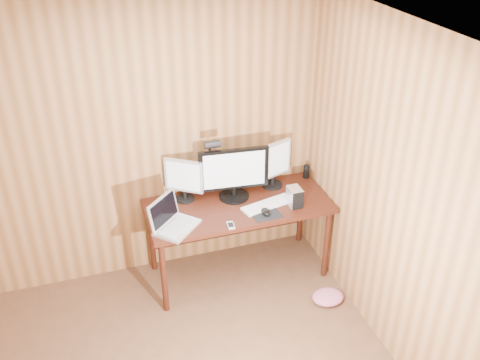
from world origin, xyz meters
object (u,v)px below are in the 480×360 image
monitor_center (234,173)px  desk_lamp (211,158)px  phone (231,225)px  hard_drive (295,197)px  monitor_left (184,179)px  laptop (171,220)px  mouse (266,212)px  keyboard (268,204)px  desk (236,211)px  monitor_right (273,164)px  speaker (306,171)px

monitor_center → desk_lamp: bearing=152.2°
phone → hard_drive: bearing=18.2°
monitor_center → monitor_left: 0.44m
laptop → mouse: size_ratio=3.93×
monitor_left → desk_lamp: 0.30m
monitor_left → laptop: 0.45m
monitor_center → laptop: (-0.62, -0.28, -0.18)m
phone → keyboard: bearing=32.6°
desk → monitor_right: monitor_right is taller
laptop → keyboard: bearing=-40.6°
desk → monitor_center: size_ratio=2.62×
hard_drive → desk_lamp: bearing=147.2°
mouse → speaker: speaker is taller
laptop → hard_drive: bearing=-44.8°
monitor_left → monitor_right: (0.82, -0.01, 0.02)m
hard_drive → monitor_center: bearing=147.6°
mouse → phone: 0.34m
hard_drive → desk_lamp: 0.80m
phone → speaker: (0.91, 0.55, 0.06)m
keyboard → desk_lamp: desk_lamp is taller
phone → desk_lamp: size_ratio=0.19×
phone → speaker: size_ratio=0.87×
laptop → hard_drive: laptop is taller
phone → desk_lamp: (-0.01, 0.53, 0.36)m
monitor_center → monitor_right: (0.40, 0.08, -0.02)m
monitor_left → desk_lamp: bearing=38.8°
phone → laptop: bearing=169.4°
monitor_center → monitor_right: size_ratio=1.41×
monitor_right → monitor_center: bearing=171.8°
monitor_right → desk_lamp: desk_lamp is taller
desk → speaker: bearing=13.2°
monitor_center → keyboard: bearing=-37.8°
desk → hard_drive: hard_drive is taller
keyboard → hard_drive: (0.22, -0.06, 0.07)m
desk → speaker: (0.75, 0.18, 0.19)m
mouse → hard_drive: size_ratio=0.69×
monitor_center → keyboard: monitor_center is taller
keyboard → desk_lamp: size_ratio=0.83×
monitor_left → laptop: (-0.20, -0.38, -0.15)m
laptop → desk_lamp: size_ratio=0.76×
monitor_center → desk_lamp: (-0.17, 0.11, 0.12)m
monitor_center → keyboard: size_ratio=1.25×
monitor_center → phone: size_ratio=5.39×
mouse → speaker: bearing=23.3°
speaker → desk: bearing=-166.8°
speaker → monitor_right: bearing=-172.4°
desk → monitor_center: bearing=90.3°
keyboard → hard_drive: 0.24m
phone → desk_lamp: bearing=97.4°
laptop → monitor_left: bearing=17.9°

